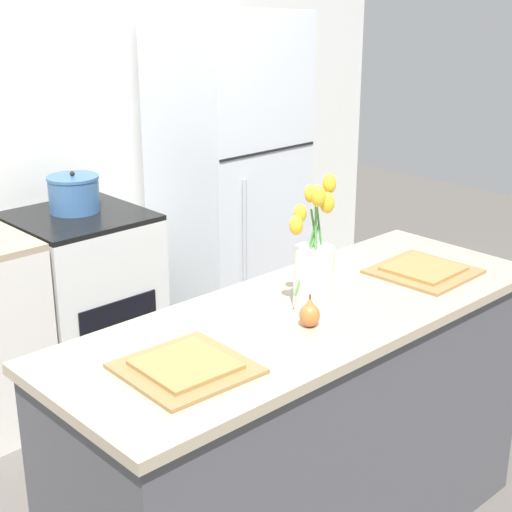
{
  "coord_description": "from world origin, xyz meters",
  "views": [
    {
      "loc": [
        -1.72,
        -1.59,
        1.97
      ],
      "look_at": [
        0.0,
        0.25,
        1.07
      ],
      "focal_mm": 55.0,
      "sensor_mm": 36.0,
      "label": 1
    }
  ],
  "objects_px": {
    "refrigerator": "(228,181)",
    "plate_setting_left": "(186,367)",
    "flower_vase": "(314,265)",
    "pear_figurine": "(310,314)",
    "plate_setting_right": "(423,270)",
    "stove_range": "(85,302)",
    "cooking_pot": "(74,194)"
  },
  "relations": [
    {
      "from": "stove_range",
      "to": "pear_figurine",
      "type": "relative_size",
      "value": 8.53
    },
    {
      "from": "refrigerator",
      "to": "plate_setting_left",
      "type": "height_order",
      "value": "refrigerator"
    },
    {
      "from": "pear_figurine",
      "to": "stove_range",
      "type": "bearing_deg",
      "value": 83.54
    },
    {
      "from": "refrigerator",
      "to": "flower_vase",
      "type": "height_order",
      "value": "refrigerator"
    },
    {
      "from": "pear_figurine",
      "to": "plate_setting_left",
      "type": "bearing_deg",
      "value": 175.85
    },
    {
      "from": "plate_setting_left",
      "to": "refrigerator",
      "type": "bearing_deg",
      "value": 45.99
    },
    {
      "from": "pear_figurine",
      "to": "flower_vase",
      "type": "bearing_deg",
      "value": 38.88
    },
    {
      "from": "refrigerator",
      "to": "pear_figurine",
      "type": "xyz_separation_m",
      "value": [
        -1.14,
        -1.69,
        0.09
      ]
    },
    {
      "from": "pear_figurine",
      "to": "plate_setting_right",
      "type": "bearing_deg",
      "value": 2.97
    },
    {
      "from": "pear_figurine",
      "to": "plate_setting_right",
      "type": "xyz_separation_m",
      "value": [
        0.64,
        0.03,
        -0.03
      ]
    },
    {
      "from": "stove_range",
      "to": "flower_vase",
      "type": "distance_m",
      "value": 1.72
    },
    {
      "from": "stove_range",
      "to": "plate_setting_left",
      "type": "xyz_separation_m",
      "value": [
        -0.65,
        -1.66,
        0.51
      ]
    },
    {
      "from": "refrigerator",
      "to": "plate_setting_left",
      "type": "xyz_separation_m",
      "value": [
        -1.6,
        -1.66,
        0.06
      ]
    },
    {
      "from": "pear_figurine",
      "to": "cooking_pot",
      "type": "relative_size",
      "value": 0.43
    },
    {
      "from": "refrigerator",
      "to": "cooking_pot",
      "type": "bearing_deg",
      "value": 176.66
    },
    {
      "from": "stove_range",
      "to": "flower_vase",
      "type": "relative_size",
      "value": 2.08
    },
    {
      "from": "stove_range",
      "to": "plate_setting_left",
      "type": "relative_size",
      "value": 2.67
    },
    {
      "from": "flower_vase",
      "to": "cooking_pot",
      "type": "bearing_deg",
      "value": 86.79
    },
    {
      "from": "pear_figurine",
      "to": "cooking_pot",
      "type": "bearing_deg",
      "value": 83.11
    },
    {
      "from": "flower_vase",
      "to": "plate_setting_left",
      "type": "bearing_deg",
      "value": -173.85
    },
    {
      "from": "plate_setting_left",
      "to": "cooking_pot",
      "type": "distance_m",
      "value": 1.84
    },
    {
      "from": "plate_setting_right",
      "to": "cooking_pot",
      "type": "bearing_deg",
      "value": 104.11
    },
    {
      "from": "refrigerator",
      "to": "flower_vase",
      "type": "distance_m",
      "value": 1.9
    },
    {
      "from": "plate_setting_left",
      "to": "pear_figurine",
      "type": "bearing_deg",
      "value": -4.15
    },
    {
      "from": "plate_setting_right",
      "to": "refrigerator",
      "type": "bearing_deg",
      "value": 73.19
    },
    {
      "from": "flower_vase",
      "to": "plate_setting_left",
      "type": "distance_m",
      "value": 0.6
    },
    {
      "from": "flower_vase",
      "to": "plate_setting_right",
      "type": "height_order",
      "value": "flower_vase"
    },
    {
      "from": "refrigerator",
      "to": "plate_setting_right",
      "type": "bearing_deg",
      "value": -106.81
    },
    {
      "from": "plate_setting_left",
      "to": "plate_setting_right",
      "type": "distance_m",
      "value": 1.1
    },
    {
      "from": "plate_setting_right",
      "to": "pear_figurine",
      "type": "bearing_deg",
      "value": -177.03
    },
    {
      "from": "cooking_pot",
      "to": "refrigerator",
      "type": "bearing_deg",
      "value": -3.34
    },
    {
      "from": "pear_figurine",
      "to": "plate_setting_left",
      "type": "xyz_separation_m",
      "value": [
        -0.46,
        0.03,
        -0.03
      ]
    }
  ]
}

